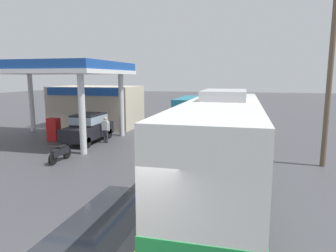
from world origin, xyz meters
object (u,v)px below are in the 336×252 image
object	(u,v)px
coach_bus_main	(221,146)
minibus_opposing_lane	(191,109)
motorcycle_parked_forecourt	(60,153)
car_at_pump	(88,126)
pedestrian_near_pump	(106,128)

from	to	relation	value
coach_bus_main	minibus_opposing_lane	world-z (taller)	coach_bus_main
coach_bus_main	minibus_opposing_lane	bearing A→B (deg)	104.04
minibus_opposing_lane	motorcycle_parked_forecourt	size ratio (longest dim) A/B	3.41
car_at_pump	pedestrian_near_pump	bearing A→B (deg)	0.13
motorcycle_parked_forecourt	car_at_pump	bearing A→B (deg)	101.30
minibus_opposing_lane	car_at_pump	bearing A→B (deg)	-123.77
minibus_opposing_lane	motorcycle_parked_forecourt	world-z (taller)	minibus_opposing_lane
minibus_opposing_lane	pedestrian_near_pump	world-z (taller)	minibus_opposing_lane
pedestrian_near_pump	car_at_pump	bearing A→B (deg)	-179.87
coach_bus_main	motorcycle_parked_forecourt	bearing A→B (deg)	165.05
motorcycle_parked_forecourt	pedestrian_near_pump	bearing A→B (deg)	86.40
coach_bus_main	car_at_pump	distance (m)	11.23
minibus_opposing_lane	coach_bus_main	bearing A→B (deg)	-75.96
car_at_pump	minibus_opposing_lane	bearing A→B (deg)	56.23
minibus_opposing_lane	pedestrian_near_pump	size ratio (longest dim) A/B	3.69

